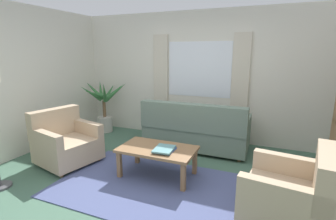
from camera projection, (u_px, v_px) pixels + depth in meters
ground_plane at (152, 187)px, 3.41m from camera, size 6.24×6.24×0.00m
wall_back at (200, 77)px, 5.15m from camera, size 5.32×0.12×2.60m
wall_left at (6, 83)px, 4.12m from camera, size 0.12×4.40×2.60m
window_with_curtains at (199, 70)px, 5.04m from camera, size 1.98×0.07×1.40m
area_rug at (152, 186)px, 3.41m from camera, size 2.61×1.64×0.01m
couch at (195, 130)px, 4.66m from camera, size 1.90×0.82×0.92m
armchair_left at (66, 142)px, 4.10m from camera, size 0.99×1.01×0.88m
armchair_right at (292, 195)px, 2.57m from camera, size 0.93×0.95×0.88m
coffee_table at (157, 152)px, 3.63m from camera, size 1.10×0.64×0.44m
book_stack_on_table at (164, 149)px, 3.51m from camera, size 0.29×0.36×0.04m
potted_plant at (104, 107)px, 5.68m from camera, size 1.21×1.01×1.23m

